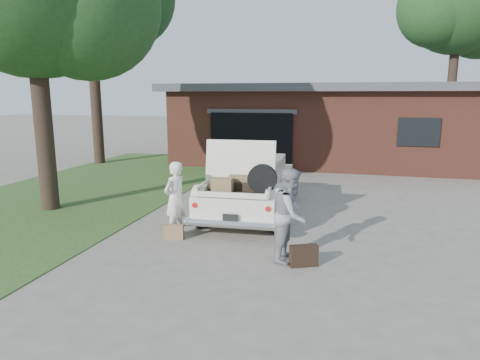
# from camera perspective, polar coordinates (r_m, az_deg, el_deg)

# --- Properties ---
(ground) EXTENTS (90.00, 90.00, 0.00)m
(ground) POSITION_cam_1_polar(r_m,az_deg,el_deg) (8.83, -1.00, -7.76)
(ground) COLOR gray
(ground) RESTS_ON ground
(grass_strip) EXTENTS (6.00, 16.00, 0.02)m
(grass_strip) POSITION_cam_1_polar(r_m,az_deg,el_deg) (13.80, -19.96, -1.39)
(grass_strip) COLOR #2D4C1E
(grass_strip) RESTS_ON ground
(house) EXTENTS (12.80, 7.80, 3.30)m
(house) POSITION_cam_1_polar(r_m,az_deg,el_deg) (19.58, 11.03, 7.58)
(house) COLOR brown
(house) RESTS_ON ground
(tree_right) EXTENTS (6.12, 5.32, 10.10)m
(tree_right) POSITION_cam_1_polar(r_m,az_deg,el_deg) (24.61, 27.38, 20.04)
(tree_right) COLOR #38281E
(tree_right) RESTS_ON ground
(sedan) EXTENTS (2.08, 4.76, 1.93)m
(sedan) POSITION_cam_1_polar(r_m,az_deg,el_deg) (10.60, 1.39, -0.66)
(sedan) COLOR silver
(sedan) RESTS_ON ground
(woman_left) EXTENTS (0.53, 0.65, 1.55)m
(woman_left) POSITION_cam_1_polar(r_m,az_deg,el_deg) (8.93, -8.67, -2.49)
(woman_left) COLOR white
(woman_left) RESTS_ON ground
(woman_right) EXTENTS (0.75, 0.89, 1.65)m
(woman_right) POSITION_cam_1_polar(r_m,az_deg,el_deg) (7.55, 6.83, -4.61)
(woman_right) COLOR gray
(woman_right) RESTS_ON ground
(suitcase_left) EXTENTS (0.41, 0.21, 0.31)m
(suitcase_left) POSITION_cam_1_polar(r_m,az_deg,el_deg) (8.82, -8.83, -6.87)
(suitcase_left) COLOR #95724C
(suitcase_left) RESTS_ON ground
(suitcase_right) EXTENTS (0.50, 0.34, 0.37)m
(suitcase_right) POSITION_cam_1_polar(r_m,az_deg,el_deg) (7.49, 8.50, -9.96)
(suitcase_right) COLOR black
(suitcase_right) RESTS_ON ground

